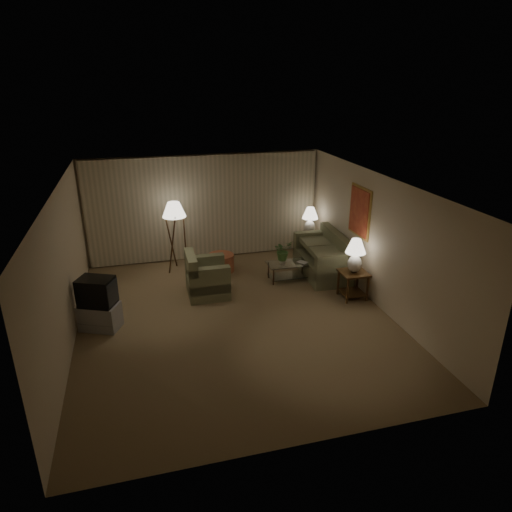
% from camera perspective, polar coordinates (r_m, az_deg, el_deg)
% --- Properties ---
extents(ground, '(7.00, 7.00, 0.00)m').
position_cam_1_polar(ground, '(9.16, -2.63, -7.75)').
color(ground, olive).
rests_on(ground, ground).
extents(room_shell, '(6.04, 7.02, 2.72)m').
position_cam_1_polar(room_shell, '(9.86, -4.58, 5.41)').
color(room_shell, beige).
rests_on(room_shell, ground).
extents(sofa, '(1.90, 1.08, 0.81)m').
position_cam_1_polar(sofa, '(11.06, 8.26, -0.30)').
color(sofa, '#717250').
rests_on(sofa, ground).
extents(armchair, '(0.94, 0.89, 0.77)m').
position_cam_1_polar(armchair, '(9.98, -6.08, -2.78)').
color(armchair, '#717250').
rests_on(armchair, ground).
extents(side_table_near, '(0.56, 0.56, 0.60)m').
position_cam_1_polar(side_table_near, '(10.00, 12.04, -2.94)').
color(side_table_near, '#39230F').
rests_on(side_table_near, ground).
extents(side_table_far, '(0.54, 0.45, 0.60)m').
position_cam_1_polar(side_table_far, '(12.19, 6.65, 1.90)').
color(side_table_far, '#39230F').
rests_on(side_table_far, ground).
extents(table_lamp_near, '(0.43, 0.43, 0.74)m').
position_cam_1_polar(table_lamp_near, '(9.76, 12.32, 0.39)').
color(table_lamp_near, white).
rests_on(table_lamp_near, side_table_near).
extents(table_lamp_far, '(0.42, 0.42, 0.72)m').
position_cam_1_polar(table_lamp_far, '(12.00, 6.77, 4.69)').
color(table_lamp_far, white).
rests_on(table_lamp_far, side_table_far).
extents(coffee_table, '(1.00, 0.54, 0.41)m').
position_cam_1_polar(coffee_table, '(10.72, 4.08, -1.58)').
color(coffee_table, silver).
rests_on(coffee_table, ground).
extents(tv_cabinet, '(1.05, 0.98, 0.50)m').
position_cam_1_polar(tv_cabinet, '(9.18, -18.91, -7.15)').
color(tv_cabinet, '#98999B').
rests_on(tv_cabinet, ground).
extents(crt_tv, '(0.96, 0.92, 0.54)m').
position_cam_1_polar(crt_tv, '(8.96, -19.31, -4.23)').
color(crt_tv, black).
rests_on(crt_tv, tv_cabinet).
extents(floor_lamp, '(0.56, 0.56, 1.73)m').
position_cam_1_polar(floor_lamp, '(11.16, -10.01, 2.55)').
color(floor_lamp, '#39230F').
rests_on(floor_lamp, ground).
extents(ottoman, '(0.80, 0.80, 0.42)m').
position_cam_1_polar(ottoman, '(11.23, -4.40, -0.83)').
color(ottoman, '#B0623B').
rests_on(ottoman, ground).
extents(vase, '(0.15, 0.15, 0.15)m').
position_cam_1_polar(vase, '(10.59, 3.35, -0.59)').
color(vase, white).
rests_on(vase, coffee_table).
extents(flowers, '(0.52, 0.49, 0.46)m').
position_cam_1_polar(flowers, '(10.48, 3.38, 0.97)').
color(flowers, '#457433').
rests_on(flowers, vase).
extents(book, '(0.27, 0.28, 0.02)m').
position_cam_1_polar(book, '(10.66, 5.55, -0.91)').
color(book, olive).
rests_on(book, coffee_table).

